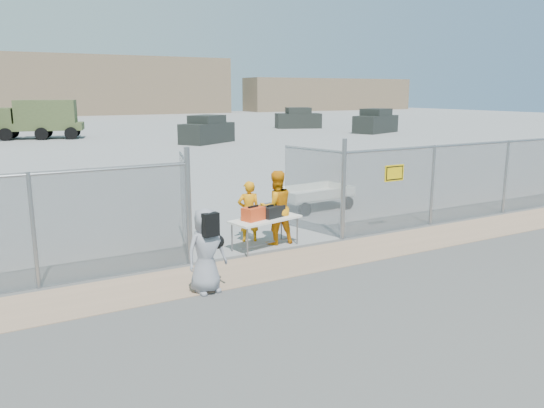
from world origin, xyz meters
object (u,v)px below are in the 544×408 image
security_worker_right (276,208)px  visitor (206,251)px  utility_trailer (313,197)px  security_worker_left (249,212)px  folding_table (265,233)px

security_worker_right → visitor: (-2.66, -2.14, -0.11)m
security_worker_right → utility_trailer: security_worker_right is taller
security_worker_right → utility_trailer: size_ratio=0.58×
visitor → utility_trailer: bearing=33.8°
visitor → utility_trailer: 7.46m
security_worker_left → security_worker_right: bearing=151.7°
security_worker_left → visitor: visitor is taller
folding_table → security_worker_left: (-0.08, 0.71, 0.39)m
folding_table → utility_trailer: (3.32, 3.03, 0.01)m
security_worker_left → security_worker_right: size_ratio=0.84×
security_worker_left → utility_trailer: (3.40, 2.33, -0.38)m
security_worker_left → folding_table: bearing=112.4°
security_worker_left → utility_trailer: bearing=-129.5°
security_worker_left → security_worker_right: security_worker_right is taller
security_worker_left → visitor: bearing=66.5°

